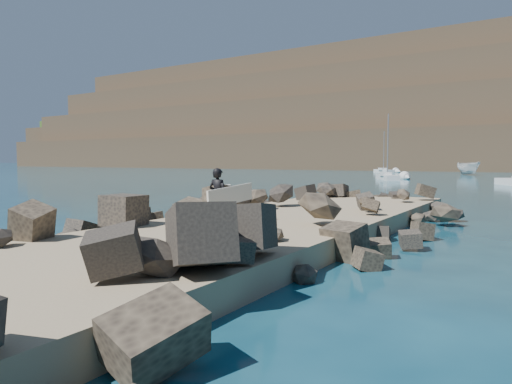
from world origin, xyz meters
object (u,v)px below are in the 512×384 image
at_px(surfboard_resting, 223,197).
at_px(boat_imported, 469,168).
at_px(sailboat_a, 387,177).
at_px(surfer_with_board, 220,196).

height_order(surfboard_resting, boat_imported, boat_imported).
height_order(surfboard_resting, sailboat_a, sailboat_a).
relative_size(surfboard_resting, sailboat_a, 0.29).
distance_m(boat_imported, sailboat_a, 26.27).
xyz_separation_m(surfer_with_board, sailboat_a, (-8.57, 45.76, -1.06)).
height_order(boat_imported, sailboat_a, sailboat_a).
xyz_separation_m(surfboard_resting, surfer_with_board, (2.47, -3.52, 0.37)).
xyz_separation_m(boat_imported, sailboat_a, (-5.89, -25.59, -0.76)).
bearing_deg(sailboat_a, surfer_with_board, -79.39).
bearing_deg(boat_imported, sailboat_a, -138.28).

